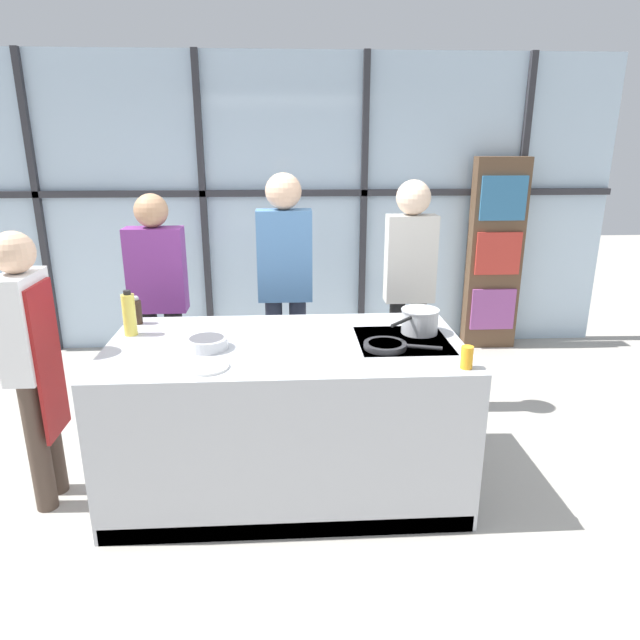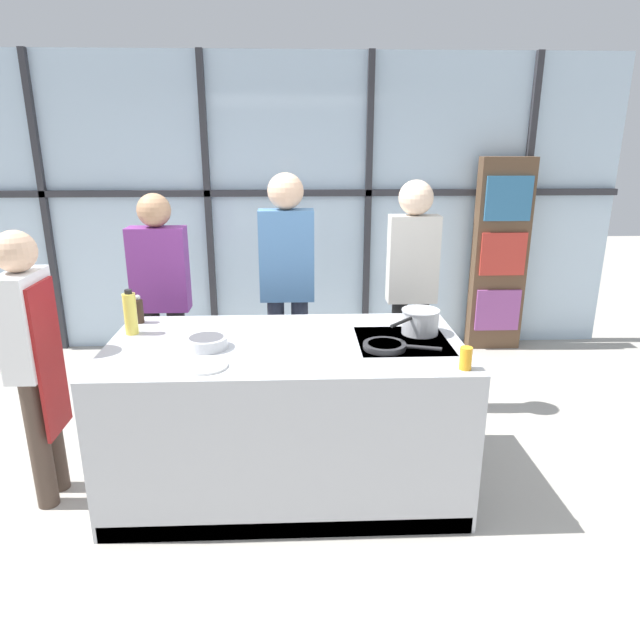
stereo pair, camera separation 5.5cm
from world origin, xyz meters
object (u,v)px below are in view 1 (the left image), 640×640
pepper_grinder (137,311)px  oil_bottle (129,314)px  white_plate (206,367)px  mixing_bowl (207,343)px  chef (31,354)px  spectator_center_right (410,279)px  frying_pan (387,345)px  spectator_center_left (285,278)px  saucepan (420,320)px  spectator_far_left (158,293)px  juice_glass_near (467,357)px

pepper_grinder → oil_bottle: bearing=-87.3°
white_plate → mixing_bowl: size_ratio=0.98×
white_plate → pepper_grinder: (-0.53, 0.76, 0.07)m
chef → pepper_grinder: (0.46, 0.49, 0.08)m
oil_bottle → spectator_center_right: bearing=22.9°
chef → spectator_center_right: size_ratio=0.90×
oil_bottle → pepper_grinder: (-0.01, 0.21, -0.05)m
frying_pan → spectator_center_left: bearing=117.3°
mixing_bowl → oil_bottle: bearing=151.5°
mixing_bowl → oil_bottle: 0.56m
chef → oil_bottle: bearing=121.0°
chef → mixing_bowl: size_ratio=6.77×
frying_pan → white_plate: (-0.97, -0.23, -0.01)m
frying_pan → mixing_bowl: mixing_bowl is taller
saucepan → pepper_grinder: pepper_grinder is taller
spectator_far_left → spectator_center_right: (1.84, 0.00, 0.08)m
spectator_center_right → juice_glass_near: 1.40m
saucepan → white_plate: (-1.21, -0.48, -0.07)m
chef → spectator_center_right: spectator_center_right is taller
frying_pan → mixing_bowl: 1.00m
spectator_center_right → white_plate: size_ratio=7.65×
frying_pan → white_plate: bearing=-166.7°
chef → saucepan: chef is taller
spectator_center_right → white_plate: bearing=45.0°
spectator_center_left → spectator_far_left: bearing=0.0°
spectator_center_left → mixing_bowl: size_ratio=7.73×
mixing_bowl → juice_glass_near: bearing=-15.0°
spectator_center_left → spectator_center_right: 0.92m
oil_bottle → pepper_grinder: 0.22m
chef → white_plate: bearing=74.8°
spectator_center_left → saucepan: (0.80, -0.84, -0.07)m
spectator_far_left → juice_glass_near: size_ratio=14.30×
frying_pan → juice_glass_near: 0.47m
spectator_center_right → pepper_grinder: (-1.85, -0.56, -0.05)m
frying_pan → juice_glass_near: size_ratio=3.62×
oil_bottle → pepper_grinder: bearing=92.7°
spectator_center_right → pepper_grinder: 1.93m
chef → pepper_grinder: chef is taller
spectator_center_left → spectator_center_right: (0.92, 0.00, -0.02)m
spectator_center_right → mixing_bowl: bearing=37.5°
frying_pan → white_plate: size_ratio=1.84×
spectator_far_left → frying_pan: bearing=143.6°
frying_pan → oil_bottle: (-1.48, 0.32, 0.11)m
white_plate → juice_glass_near: bearing=-3.4°
spectator_center_left → pepper_grinder: (-0.93, -0.56, -0.07)m
white_plate → oil_bottle: size_ratio=0.84×
spectator_center_left → saucepan: bearing=133.6°
frying_pan → pepper_grinder: 1.59m
chef → spectator_center_left: size_ratio=0.88×
pepper_grinder → spectator_center_left: bearing=31.2°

